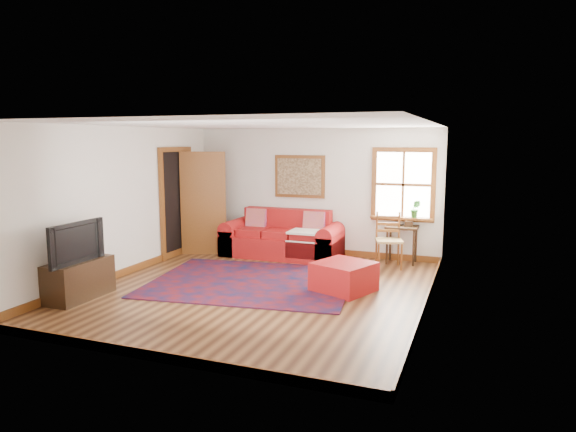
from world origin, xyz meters
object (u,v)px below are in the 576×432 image
at_px(red_leather_sofa, 283,241).
at_px(media_cabinet, 79,279).
at_px(side_table, 402,233).
at_px(ladder_back_chair, 389,238).
at_px(red_ottoman, 344,277).

bearing_deg(red_leather_sofa, media_cabinet, -115.96).
distance_m(side_table, ladder_back_chair, 0.42).
bearing_deg(red_leather_sofa, ladder_back_chair, -4.14).
distance_m(ladder_back_chair, media_cabinet, 5.18).
height_order(ladder_back_chair, media_cabinet, ladder_back_chair).
bearing_deg(side_table, red_leather_sofa, -174.25).
distance_m(red_ottoman, ladder_back_chair, 1.81).
relative_size(red_leather_sofa, red_ottoman, 2.99).
height_order(red_ottoman, side_table, side_table).
xyz_separation_m(side_table, media_cabinet, (-4.04, -3.83, -0.30)).
distance_m(red_ottoman, side_table, 2.23).
bearing_deg(red_leather_sofa, red_ottoman, -47.55).
relative_size(side_table, ladder_back_chair, 0.71).
xyz_separation_m(red_ottoman, ladder_back_chair, (0.37, 1.75, 0.31)).
distance_m(red_leather_sofa, ladder_back_chair, 2.12).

